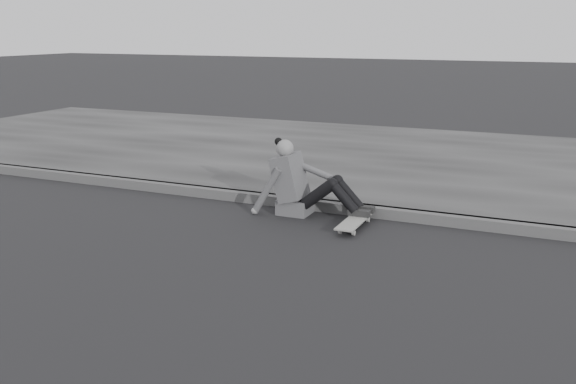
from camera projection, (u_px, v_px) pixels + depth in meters
name	position (u px, v px, depth m)	size (l,w,h in m)	color
skateboard	(354.00, 221.00, 6.91)	(0.20, 0.78, 0.09)	gray
seated_woman	(300.00, 184.00, 7.34)	(1.38, 0.46, 0.88)	#4C4C4E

